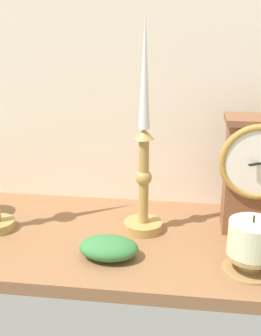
# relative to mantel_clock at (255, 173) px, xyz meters

# --- Properties ---
(ground_plane) EXTENTS (1.00, 0.36, 0.02)m
(ground_plane) POSITION_rel_mantel_clock_xyz_m (-0.23, -0.06, -0.13)
(ground_plane) COLOR #8C5E3C
(back_wall) EXTENTS (1.20, 0.02, 0.65)m
(back_wall) POSITION_rel_mantel_clock_xyz_m (-0.23, 0.13, 0.20)
(back_wall) COLOR #EFDFC8
(back_wall) RESTS_ON ground_plane
(mantel_clock) EXTENTS (0.14, 0.10, 0.23)m
(mantel_clock) POSITION_rel_mantel_clock_xyz_m (0.00, 0.00, 0.00)
(mantel_clock) COLOR brown
(mantel_clock) RESTS_ON ground_plane
(candlestick_tall_center) EXTENTS (0.08, 0.08, 0.42)m
(candlestick_tall_center) POSITION_rel_mantel_clock_xyz_m (-0.21, -0.03, 0.02)
(candlestick_tall_center) COLOR tan
(candlestick_tall_center) RESTS_ON ground_plane
(pillar_candle_near_clock) EXTENTS (0.09, 0.09, 0.10)m
(pillar_candle_near_clock) POSITION_rel_mantel_clock_xyz_m (-0.02, -0.15, -0.07)
(pillar_candle_near_clock) COLOR #A6824E
(pillar_candle_near_clock) RESTS_ON ground_plane
(ivy_sprig) EXTENTS (0.11, 0.07, 0.04)m
(ivy_sprig) POSITION_rel_mantel_clock_xyz_m (-0.26, -0.14, -0.10)
(ivy_sprig) COLOR #36773C
(ivy_sprig) RESTS_ON ground_plane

